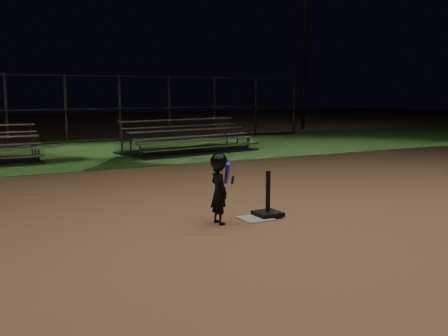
# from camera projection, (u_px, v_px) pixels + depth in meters

# --- Properties ---
(ground) EXTENTS (80.00, 80.00, 0.00)m
(ground) POSITION_uv_depth(u_px,v_px,m) (256.00, 219.00, 7.97)
(ground) COLOR #AB784D
(ground) RESTS_ON ground
(grass_strip) EXTENTS (60.00, 8.00, 0.01)m
(grass_strip) POSITION_uv_depth(u_px,v_px,m) (88.00, 152.00, 16.69)
(grass_strip) COLOR #24511A
(grass_strip) RESTS_ON ground
(home_plate) EXTENTS (0.45, 0.45, 0.02)m
(home_plate) POSITION_uv_depth(u_px,v_px,m) (256.00, 219.00, 7.97)
(home_plate) COLOR beige
(home_plate) RESTS_ON ground
(batting_tee) EXTENTS (0.38, 0.38, 0.68)m
(batting_tee) POSITION_uv_depth(u_px,v_px,m) (268.00, 208.00, 8.11)
(batting_tee) COLOR black
(batting_tee) RESTS_ON home_plate
(child_batter) EXTENTS (0.39, 0.57, 1.03)m
(child_batter) POSITION_uv_depth(u_px,v_px,m) (219.00, 186.00, 7.63)
(child_batter) COLOR black
(child_batter) RESTS_ON ground
(bleacher_right) EXTENTS (4.40, 2.63, 1.02)m
(bleacher_right) POSITION_uv_depth(u_px,v_px,m) (189.00, 145.00, 16.73)
(bleacher_right) COLOR silver
(bleacher_right) RESTS_ON ground
(backstop_fence) EXTENTS (20.08, 0.08, 2.50)m
(backstop_fence) POSITION_uv_depth(u_px,v_px,m) (66.00, 109.00, 19.13)
(backstop_fence) COLOR #38383D
(backstop_fence) RESTS_ON ground
(light_pole_right) EXTENTS (0.90, 0.53, 8.30)m
(light_pole_right) POSITION_uv_depth(u_px,v_px,m) (305.00, 28.00, 25.92)
(light_pole_right) COLOR #2D2D30
(light_pole_right) RESTS_ON ground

